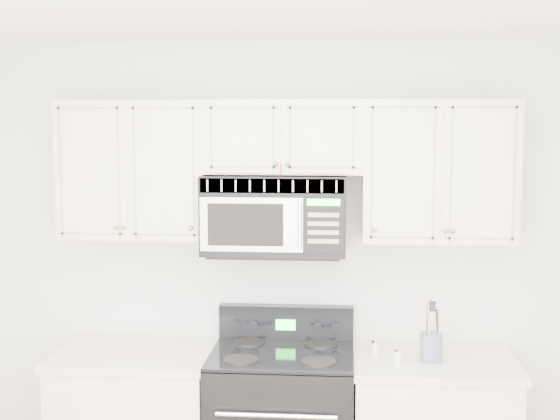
# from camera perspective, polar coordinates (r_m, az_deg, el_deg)

# --- Properties ---
(room) EXTENTS (3.51, 3.51, 2.61)m
(room) POSITION_cam_1_polar(r_m,az_deg,el_deg) (2.75, -2.38, -11.62)
(room) COLOR #96754D
(room) RESTS_ON ground
(upper_cabinets) EXTENTS (2.44, 0.37, 0.75)m
(upper_cabinets) POSITION_cam_1_polar(r_m,az_deg,el_deg) (4.20, 0.34, 3.45)
(upper_cabinets) COLOR white
(upper_cabinets) RESTS_ON ground
(microwave) EXTENTS (0.77, 0.43, 0.42)m
(microwave) POSITION_cam_1_polar(r_m,az_deg,el_deg) (4.20, -0.39, -0.28)
(microwave) COLOR black
(microwave) RESTS_ON ground
(utensil_crock) EXTENTS (0.12, 0.12, 0.32)m
(utensil_crock) POSITION_cam_1_polar(r_m,az_deg,el_deg) (4.17, 11.01, -9.75)
(utensil_crock) COLOR slate
(utensil_crock) RESTS_ON base_cabinet_right
(shaker_salt) EXTENTS (0.04, 0.04, 0.09)m
(shaker_salt) POSITION_cam_1_polar(r_m,az_deg,el_deg) (4.07, 8.62, -10.58)
(shaker_salt) COLOR white
(shaker_salt) RESTS_ON base_cabinet_right
(shaker_pepper) EXTENTS (0.04, 0.04, 0.09)m
(shaker_pepper) POSITION_cam_1_polar(r_m,az_deg,el_deg) (4.20, 6.98, -10.00)
(shaker_pepper) COLOR white
(shaker_pepper) RESTS_ON base_cabinet_right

